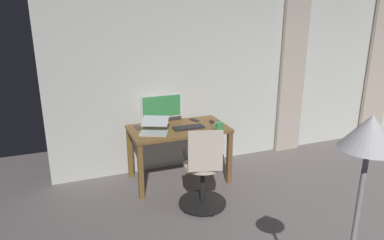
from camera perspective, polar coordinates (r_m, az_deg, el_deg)
The scene contains 13 objects.
back_room_partition at distance 5.53m, azimuth 10.66°, elevation 8.81°, with size 6.18×0.10×2.84m, color silver.
curtain_left_panel at distance 7.00m, azimuth 27.85°, elevation 7.52°, with size 0.50×0.06×2.52m, color #BBAC9C.
curtain_right_panel at distance 5.77m, azimuth 15.81°, elevation 7.16°, with size 0.43×0.06×2.52m, color #BBAC9C.
desk at distance 4.66m, azimuth -2.17°, elevation -2.40°, with size 1.27×0.71×0.75m.
office_chair at distance 4.06m, azimuth 1.84°, elevation -8.30°, with size 0.56×0.56×1.00m.
computer_monitor at distance 4.73m, azimuth -4.92°, elevation 2.04°, with size 0.56×0.18×0.40m.
computer_keyboard at distance 4.59m, azimuth -0.55°, elevation -1.20°, with size 0.40×0.14×0.02m, color #232328.
laptop at distance 4.44m, azimuth -6.04°, elevation -1.36°, with size 0.44×0.44×0.17m.
computer_mouse at distance 4.82m, azimuth 3.18°, elevation -0.21°, with size 0.06×0.10×0.04m, color #232328.
cell_phone_face_up at distance 4.66m, azimuth -8.72°, elevation -1.18°, with size 0.07×0.14×0.01m, color #333338.
cell_phone_by_monitor at distance 4.91m, azimuth 0.35°, elevation 0.00°, with size 0.07×0.14×0.01m, color black.
mug_tea at distance 4.53m, azimuth 4.35°, elevation -0.97°, with size 0.13×0.09×0.10m.
floor_lamp at distance 2.12m, azimuth 25.95°, elevation -6.88°, with size 0.31×0.31×1.72m.
Camera 1 is at (2.89, 1.83, 2.23)m, focal length 33.27 mm.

